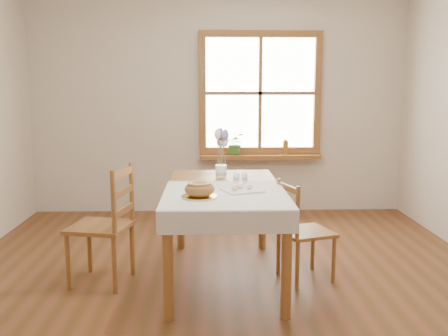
# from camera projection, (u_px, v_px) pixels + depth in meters

# --- Properties ---
(ground) EXTENTS (5.00, 5.00, 0.00)m
(ground) POSITION_uv_depth(u_px,v_px,m) (225.00, 292.00, 3.77)
(ground) COLOR brown
(ground) RESTS_ON ground
(room_walls) EXTENTS (4.60, 5.10, 2.65)m
(room_walls) POSITION_uv_depth(u_px,v_px,m) (225.00, 61.00, 3.49)
(room_walls) COLOR beige
(room_walls) RESTS_ON ground
(window) EXTENTS (1.46, 0.08, 1.46)m
(window) POSITION_uv_depth(u_px,v_px,m) (260.00, 93.00, 5.98)
(window) COLOR #9E5D31
(window) RESTS_ON ground
(window_sill) EXTENTS (1.46, 0.20, 0.05)m
(window_sill) POSITION_uv_depth(u_px,v_px,m) (260.00, 157.00, 6.04)
(window_sill) COLOR #9E5D31
(window_sill) RESTS_ON ground
(dining_table) EXTENTS (0.90, 1.60, 0.75)m
(dining_table) POSITION_uv_depth(u_px,v_px,m) (224.00, 197.00, 3.95)
(dining_table) COLOR #9E5D31
(dining_table) RESTS_ON ground
(table_linen) EXTENTS (0.91, 0.99, 0.01)m
(table_linen) POSITION_uv_depth(u_px,v_px,m) (225.00, 194.00, 3.64)
(table_linen) COLOR white
(table_linen) RESTS_ON dining_table
(chair_left) EXTENTS (0.54, 0.52, 0.94)m
(chair_left) POSITION_uv_depth(u_px,v_px,m) (100.00, 225.00, 3.88)
(chair_left) COLOR #9E5D31
(chair_left) RESTS_ON ground
(chair_right) EXTENTS (0.49, 0.48, 0.80)m
(chair_right) POSITION_uv_depth(u_px,v_px,m) (306.00, 230.00, 3.96)
(chair_right) COLOR #9E5D31
(chair_right) RESTS_ON ground
(bread_plate) EXTENTS (0.28, 0.28, 0.01)m
(bread_plate) POSITION_uv_depth(u_px,v_px,m) (200.00, 197.00, 3.51)
(bread_plate) COLOR white
(bread_plate) RESTS_ON table_linen
(bread_loaf) EXTENTS (0.21, 0.21, 0.12)m
(bread_loaf) POSITION_uv_depth(u_px,v_px,m) (200.00, 188.00, 3.50)
(bread_loaf) COLOR #A47B3A
(bread_loaf) RESTS_ON bread_plate
(egg_napkin) EXTENTS (0.34, 0.31, 0.01)m
(egg_napkin) POSITION_uv_depth(u_px,v_px,m) (242.00, 190.00, 3.73)
(egg_napkin) COLOR white
(egg_napkin) RESTS_ON table_linen
(eggs) EXTENTS (0.26, 0.25, 0.05)m
(eggs) POSITION_uv_depth(u_px,v_px,m) (243.00, 186.00, 3.72)
(eggs) COLOR white
(eggs) RESTS_ON egg_napkin
(salt_shaker) EXTENTS (0.06, 0.06, 0.10)m
(salt_shaker) POSITION_uv_depth(u_px,v_px,m) (236.00, 178.00, 4.02)
(salt_shaker) COLOR white
(salt_shaker) RESTS_ON table_linen
(pepper_shaker) EXTENTS (0.06, 0.06, 0.09)m
(pepper_shaker) POSITION_uv_depth(u_px,v_px,m) (245.00, 178.00, 4.03)
(pepper_shaker) COLOR white
(pepper_shaker) RESTS_ON table_linen
(flower_vase) EXTENTS (0.12, 0.12, 0.11)m
(flower_vase) POSITION_uv_depth(u_px,v_px,m) (221.00, 172.00, 4.29)
(flower_vase) COLOR white
(flower_vase) RESTS_ON dining_table
(lavender_bouquet) EXTENTS (0.17, 0.17, 0.32)m
(lavender_bouquet) POSITION_uv_depth(u_px,v_px,m) (221.00, 148.00, 4.26)
(lavender_bouquet) COLOR #7360AA
(lavender_bouquet) RESTS_ON flower_vase
(potted_plant) EXTENTS (0.29, 0.31, 0.21)m
(potted_plant) POSITION_uv_depth(u_px,v_px,m) (236.00, 146.00, 6.01)
(potted_plant) COLOR #3E712D
(potted_plant) RESTS_ON window_sill
(amber_bottle) EXTENTS (0.07, 0.07, 0.19)m
(amber_bottle) POSITION_uv_depth(u_px,v_px,m) (286.00, 147.00, 6.03)
(amber_bottle) COLOR #965F1B
(amber_bottle) RESTS_ON window_sill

